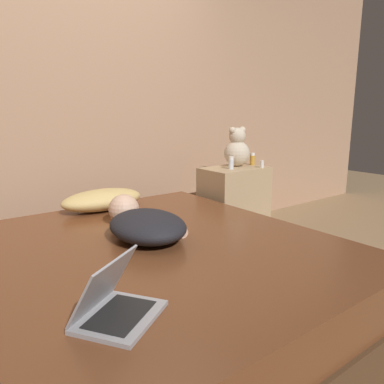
# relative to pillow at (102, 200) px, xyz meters

# --- Properties ---
(ground_plane) EXTENTS (12.00, 12.00, 0.00)m
(ground_plane) POSITION_rel_pillow_xyz_m (-0.06, -0.82, -0.56)
(ground_plane) COLOR #937551
(wall_back) EXTENTS (8.00, 0.06, 2.60)m
(wall_back) POSITION_rel_pillow_xyz_m (-0.06, 0.47, 0.74)
(wall_back) COLOR tan
(wall_back) RESTS_ON ground_plane
(bed) EXTENTS (1.78, 2.01, 0.48)m
(bed) POSITION_rel_pillow_xyz_m (-0.06, -0.82, -0.32)
(bed) COLOR #4C331E
(bed) RESTS_ON ground_plane
(nightstand) EXTENTS (0.56, 0.37, 0.70)m
(nightstand) POSITION_rel_pillow_xyz_m (1.16, -0.12, -0.21)
(nightstand) COLOR tan
(nightstand) RESTS_ON ground_plane
(pillow) EXTENTS (0.59, 0.30, 0.15)m
(pillow) POSITION_rel_pillow_xyz_m (0.00, 0.00, 0.00)
(pillow) COLOR tan
(pillow) RESTS_ON bed
(person_lying) EXTENTS (0.44, 0.70, 0.19)m
(person_lying) POSITION_rel_pillow_xyz_m (-0.06, -0.68, 0.01)
(person_lying) COLOR black
(person_lying) RESTS_ON bed
(laptop) EXTENTS (0.36, 0.35, 0.22)m
(laptop) POSITION_rel_pillow_xyz_m (-0.56, -1.35, -0.02)
(laptop) COLOR #9E9EA3
(laptop) RESTS_ON bed
(teddy_bear) EXTENTS (0.22, 0.22, 0.34)m
(teddy_bear) POSITION_rel_pillow_xyz_m (1.24, -0.07, 0.29)
(teddy_bear) COLOR beige
(teddy_bear) RESTS_ON nightstand
(bottle_amber) EXTENTS (0.04, 0.04, 0.11)m
(bottle_amber) POSITION_rel_pillow_xyz_m (1.40, -0.11, 0.19)
(bottle_amber) COLOR gold
(bottle_amber) RESTS_ON nightstand
(bottle_clear) EXTENTS (0.04, 0.04, 0.11)m
(bottle_clear) POSITION_rel_pillow_xyz_m (1.08, -0.17, 0.19)
(bottle_clear) COLOR silver
(bottle_clear) RESTS_ON nightstand
(bottle_white) EXTENTS (0.03, 0.03, 0.06)m
(bottle_white) POSITION_rel_pillow_xyz_m (1.34, -0.27, 0.17)
(bottle_white) COLOR white
(bottle_white) RESTS_ON nightstand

